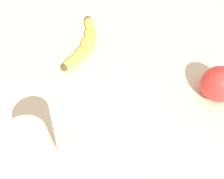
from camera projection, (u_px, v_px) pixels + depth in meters
The scene contains 4 objects.
wooden_tabletop at pixel (87, 106), 59.60cm from camera, with size 120.00×120.00×3.00cm, color beige.
banana at pixel (85, 43), 67.06cm from camera, with size 11.19×18.86×3.44cm.
smoothie_glass at pixel (31, 149), 46.54cm from camera, with size 8.39×8.39×10.74cm.
apple_fruit at pixel (219, 84), 56.30cm from camera, with size 8.31×8.31×8.31cm, color red.
Camera 1 is at (24.91, -18.88, 52.74)cm, focal length 40.17 mm.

